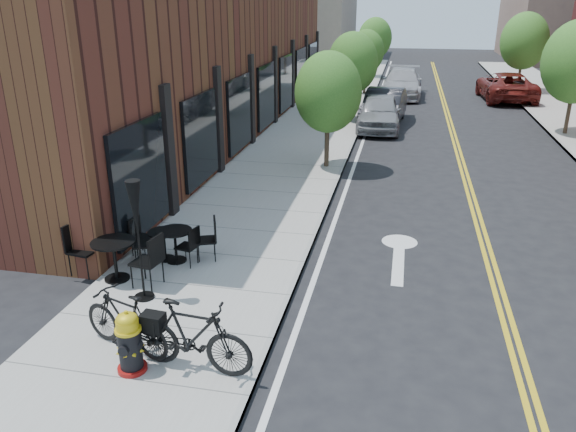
# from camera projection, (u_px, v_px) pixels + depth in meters

# --- Properties ---
(ground) EXTENTS (120.00, 120.00, 0.00)m
(ground) POSITION_uv_depth(u_px,v_px,m) (291.00, 300.00, 10.87)
(ground) COLOR black
(ground) RESTS_ON ground
(sidewalk_near) EXTENTS (4.00, 70.00, 0.12)m
(sidewalk_near) POSITION_uv_depth(u_px,v_px,m) (292.00, 158.00, 20.35)
(sidewalk_near) COLOR #9E9B93
(sidewalk_near) RESTS_ON ground
(building_near) EXTENTS (5.00, 28.00, 7.00)m
(building_near) POSITION_uv_depth(u_px,v_px,m) (206.00, 48.00, 23.61)
(building_near) COLOR #4F2119
(building_near) RESTS_ON ground
(bg_building_left) EXTENTS (8.00, 14.00, 10.00)m
(bg_building_left) POSITION_uv_depth(u_px,v_px,m) (309.00, 3.00, 54.36)
(bg_building_left) COLOR #726656
(bg_building_left) RESTS_ON ground
(tree_near_a) EXTENTS (2.20, 2.20, 3.81)m
(tree_near_a) POSITION_uv_depth(u_px,v_px,m) (328.00, 92.00, 18.25)
(tree_near_a) COLOR #382B1E
(tree_near_a) RESTS_ON sidewalk_near
(tree_near_b) EXTENTS (2.30, 2.30, 3.98)m
(tree_near_b) POSITION_uv_depth(u_px,v_px,m) (353.00, 63.00, 25.50)
(tree_near_b) COLOR #382B1E
(tree_near_b) RESTS_ON sidewalk_near
(tree_near_c) EXTENTS (2.10, 2.10, 3.67)m
(tree_near_c) POSITION_uv_depth(u_px,v_px,m) (366.00, 52.00, 32.87)
(tree_near_c) COLOR #382B1E
(tree_near_c) RESTS_ON sidewalk_near
(tree_near_d) EXTENTS (2.40, 2.40, 4.11)m
(tree_near_d) POSITION_uv_depth(u_px,v_px,m) (375.00, 38.00, 40.07)
(tree_near_d) COLOR #382B1E
(tree_near_d) RESTS_ON sidewalk_near
(tree_far_c) EXTENTS (2.80, 2.80, 4.62)m
(tree_far_c) POSITION_uv_depth(u_px,v_px,m) (524.00, 41.00, 33.66)
(tree_far_c) COLOR #382B1E
(tree_far_c) RESTS_ON sidewalk_far
(fire_hydrant) EXTENTS (0.46, 0.46, 1.04)m
(fire_hydrant) POSITION_uv_depth(u_px,v_px,m) (129.00, 343.00, 8.47)
(fire_hydrant) COLOR maroon
(fire_hydrant) RESTS_ON sidewalk_near
(bicycle_left) EXTENTS (1.84, 1.06, 1.07)m
(bicycle_left) POSITION_uv_depth(u_px,v_px,m) (125.00, 321.00, 8.95)
(bicycle_left) COLOR black
(bicycle_left) RESTS_ON sidewalk_near
(bicycle_right) EXTENTS (1.99, 0.72, 1.17)m
(bicycle_right) POSITION_uv_depth(u_px,v_px,m) (192.00, 337.00, 8.45)
(bicycle_right) COLOR black
(bicycle_right) RESTS_ON sidewalk_near
(bistro_set_a) EXTENTS (2.07, 0.99, 1.09)m
(bistro_set_a) POSITION_uv_depth(u_px,v_px,m) (114.00, 255.00, 11.24)
(bistro_set_a) COLOR black
(bistro_set_a) RESTS_ON sidewalk_near
(bistro_set_b) EXTENTS (1.78, 1.04, 0.94)m
(bistro_set_b) POSITION_uv_depth(u_px,v_px,m) (175.00, 241.00, 12.06)
(bistro_set_b) COLOR black
(bistro_set_b) RESTS_ON sidewalk_near
(bistro_set_c) EXTENTS (1.62, 0.81, 0.85)m
(bistro_set_c) POSITION_uv_depth(u_px,v_px,m) (164.00, 241.00, 12.16)
(bistro_set_c) COLOR black
(bistro_set_c) RESTS_ON sidewalk_near
(patio_umbrella) EXTENTS (0.38, 0.38, 2.35)m
(patio_umbrella) POSITION_uv_depth(u_px,v_px,m) (136.00, 216.00, 10.12)
(patio_umbrella) COLOR black
(patio_umbrella) RESTS_ON sidewalk_near
(parked_car_a) EXTENTS (1.87, 4.58, 1.55)m
(parked_car_a) POSITION_uv_depth(u_px,v_px,m) (380.00, 112.00, 24.73)
(parked_car_a) COLOR gray
(parked_car_a) RESTS_ON ground
(parked_car_b) EXTENTS (2.06, 4.91, 1.58)m
(parked_car_b) POSITION_uv_depth(u_px,v_px,m) (384.00, 106.00, 25.92)
(parked_car_b) COLOR black
(parked_car_b) RESTS_ON ground
(parked_car_c) EXTENTS (2.36, 5.61, 1.62)m
(parked_car_c) POSITION_uv_depth(u_px,v_px,m) (402.00, 83.00, 32.95)
(parked_car_c) COLOR #A6A6AA
(parked_car_c) RESTS_ON ground
(parked_car_far) EXTENTS (2.96, 5.85, 1.58)m
(parked_car_far) POSITION_uv_depth(u_px,v_px,m) (506.00, 86.00, 31.81)
(parked_car_far) COLOR maroon
(parked_car_far) RESTS_ON ground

